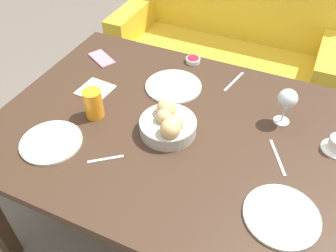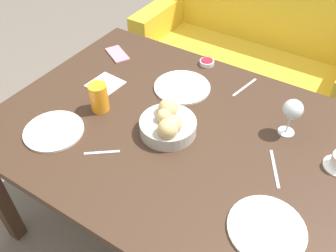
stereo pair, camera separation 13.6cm
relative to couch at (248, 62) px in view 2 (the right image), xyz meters
name	(u,v)px [view 2 (the right image)]	position (x,y,z in m)	size (l,w,h in m)	color
ground_plane	(182,230)	(0.19, -1.21, -0.31)	(10.00, 10.00, 0.00)	#6B6056
dining_table	(186,146)	(0.19, -1.21, 0.33)	(1.52, 1.05, 0.71)	#3D281C
couch	(248,62)	(0.00, 0.00, 0.00)	(1.46, 0.70, 0.86)	gold
bread_basket	(168,124)	(0.13, -1.25, 0.45)	(0.22, 0.22, 0.12)	#B2ADA3
plate_near_left	(54,131)	(-0.25, -1.49, 0.41)	(0.23, 0.23, 0.01)	silver
plate_near_right	(267,229)	(0.61, -1.45, 0.41)	(0.24, 0.24, 0.01)	silver
plate_far_center	(182,87)	(0.03, -0.98, 0.41)	(0.25, 0.25, 0.01)	silver
juice_glass	(99,97)	(-0.19, -1.28, 0.47)	(0.08, 0.08, 0.12)	orange
wine_glass	(293,110)	(0.52, -1.01, 0.52)	(0.08, 0.08, 0.16)	silver
jam_bowl_berry	(207,62)	(0.03, -0.75, 0.42)	(0.07, 0.07, 0.03)	white
fork_silver	(245,87)	(0.26, -0.82, 0.41)	(0.05, 0.17, 0.00)	#B7B7BC
knife_silver	(275,168)	(0.54, -1.21, 0.41)	(0.09, 0.16, 0.00)	#B7B7BC
spoon_coffee	(102,152)	(-0.02, -1.47, 0.41)	(0.11, 0.09, 0.00)	#B7B7BC
napkin	(105,84)	(-0.28, -1.14, 0.41)	(0.15, 0.15, 0.00)	silver
cell_phone	(117,54)	(-0.39, -0.91, 0.41)	(0.17, 0.14, 0.01)	pink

